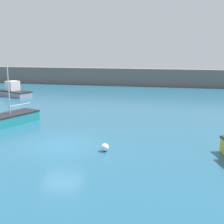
{
  "coord_description": "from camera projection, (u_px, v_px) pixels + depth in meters",
  "views": [
    {
      "loc": [
        7.12,
        -17.94,
        6.22
      ],
      "look_at": [
        1.33,
        9.08,
        0.43
      ],
      "focal_mm": 50.0,
      "sensor_mm": 36.0,
      "label": 1
    }
  ],
  "objects": [
    {
      "name": "motorboat_with_cabin",
      "position": [
        14.0,
        91.0,
        39.96
      ],
      "size": [
        5.17,
        3.8,
        1.93
      ],
      "rotation": [
        0.0,
        0.0,
        5.85
      ],
      "color": "gray",
      "rests_on": "ground_plane"
    },
    {
      "name": "mooring_buoy_white",
      "position": [
        105.0,
        147.0,
        18.87
      ],
      "size": [
        0.49,
        0.49,
        0.49
      ],
      "primitive_type": "sphere",
      "color": "white",
      "rests_on": "ground_plane"
    },
    {
      "name": "harbor_breakwater",
      "position": [
        135.0,
        77.0,
        51.23
      ],
      "size": [
        50.0,
        2.58,
        2.77
      ],
      "primitive_type": "cube",
      "color": "#66605B",
      "rests_on": "ground_plane"
    },
    {
      "name": "sailboat_short_mast",
      "position": [
        11.0,
        119.0,
        25.53
      ],
      "size": [
        3.44,
        5.1,
        5.05
      ],
      "rotation": [
        0.0,
        0.0,
        4.34
      ],
      "color": "teal",
      "rests_on": "ground_plane"
    },
    {
      "name": "ground_plane",
      "position": [
        62.0,
        148.0,
        19.93
      ],
      "size": [
        120.0,
        120.0,
        0.2
      ],
      "primitive_type": "cube",
      "color": "#235B7A"
    }
  ]
}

